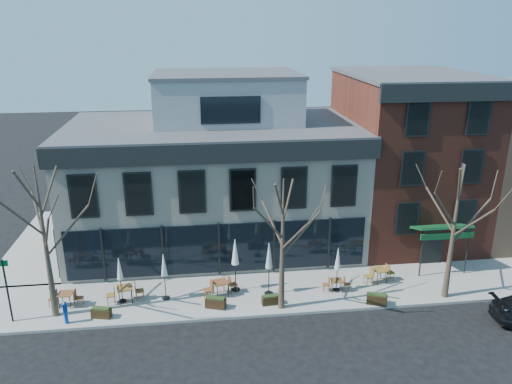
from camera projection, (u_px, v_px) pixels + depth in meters
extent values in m
plane|color=black|center=(220.00, 277.00, 29.39)|extent=(120.00, 120.00, 0.00)
cube|color=gray|center=(280.00, 291.00, 27.73)|extent=(33.50, 4.70, 0.15)
cube|color=gray|center=(49.00, 243.00, 33.69)|extent=(4.50, 12.00, 0.15)
cube|color=silver|center=(214.00, 186.00, 32.79)|extent=(18.00, 10.00, 8.00)
cube|color=#47474C|center=(212.00, 126.00, 31.48)|extent=(18.30, 10.30, 0.30)
cube|color=black|center=(217.00, 154.00, 26.83)|extent=(18.30, 0.25, 1.10)
cube|color=black|center=(64.00, 137.00, 30.58)|extent=(0.25, 10.30, 1.10)
cube|color=black|center=(219.00, 248.00, 28.72)|extent=(17.20, 0.12, 3.00)
cube|color=black|center=(72.00, 228.00, 31.48)|extent=(0.12, 7.50, 3.00)
cube|color=gray|center=(227.00, 98.00, 32.03)|extent=(9.00, 6.50, 3.00)
cube|color=maroon|center=(405.00, 158.00, 33.82)|extent=(8.00, 10.00, 11.00)
cube|color=#47474C|center=(414.00, 75.00, 32.02)|extent=(8.20, 10.20, 0.25)
cube|color=black|center=(452.00, 92.00, 27.36)|extent=(8.20, 0.25, 1.00)
cube|color=#0E3E1E|center=(441.00, 227.00, 29.17)|extent=(3.20, 1.66, 0.67)
cube|color=black|center=(432.00, 247.00, 30.46)|extent=(1.40, 0.10, 2.50)
cone|color=#382B21|center=(45.00, 244.00, 24.07)|extent=(0.34, 0.34, 7.92)
cylinder|color=#382B21|center=(68.00, 231.00, 24.18)|extent=(2.23, 0.50, 2.48)
cylinder|color=#382B21|center=(38.00, 217.00, 24.59)|extent=(1.03, 2.05, 2.14)
cylinder|color=#382B21|center=(20.00, 217.00, 23.18)|extent=(1.80, 0.75, 2.21)
cylinder|color=#382B21|center=(47.00, 234.00, 22.91)|extent=(1.03, 2.04, 2.28)
cone|color=#382B21|center=(282.00, 246.00, 24.89)|extent=(0.34, 0.34, 7.04)
cylinder|color=#382B21|center=(301.00, 234.00, 25.00)|extent=(2.00, 0.46, 2.21)
cylinder|color=#382B21|center=(272.00, 223.00, 25.36)|extent=(0.93, 1.84, 1.91)
cylinder|color=#382B21|center=(269.00, 223.00, 24.10)|extent=(1.61, 0.68, 1.97)
cylinder|color=#382B21|center=(294.00, 237.00, 23.86)|extent=(0.93, 1.83, 2.03)
cone|color=#382B21|center=(453.00, 233.00, 25.87)|extent=(0.34, 0.34, 7.48)
cylinder|color=#382B21|center=(471.00, 221.00, 25.98)|extent=(2.12, 0.48, 2.35)
cylinder|color=#382B21|center=(439.00, 210.00, 26.36)|extent=(0.98, 1.94, 2.03)
cylinder|color=#382B21|center=(445.00, 209.00, 25.03)|extent=(1.71, 0.71, 2.09)
cylinder|color=#382B21|center=(473.00, 223.00, 24.78)|extent=(0.98, 1.94, 2.16)
cylinder|color=black|center=(7.00, 291.00, 24.29)|extent=(0.10, 0.10, 3.40)
cube|color=#005926|center=(2.00, 263.00, 23.80)|extent=(0.50, 0.04, 0.30)
cylinder|color=#0C379D|center=(66.00, 317.00, 24.56)|extent=(0.19, 0.19, 0.66)
cube|color=#0C379D|center=(65.00, 307.00, 24.37)|extent=(0.26, 0.24, 0.47)
cone|color=#0C379D|center=(64.00, 302.00, 24.28)|extent=(0.25, 0.25, 0.11)
cube|color=brown|center=(65.00, 294.00, 25.89)|extent=(0.77, 0.77, 0.04)
cylinder|color=black|center=(59.00, 303.00, 25.73)|extent=(0.04, 0.04, 0.74)
cylinder|color=black|center=(70.00, 303.00, 25.75)|extent=(0.04, 0.04, 0.74)
cylinder|color=black|center=(62.00, 297.00, 26.27)|extent=(0.04, 0.04, 0.74)
cylinder|color=black|center=(73.00, 297.00, 26.30)|extent=(0.04, 0.04, 0.74)
cube|color=brown|center=(125.00, 288.00, 26.30)|extent=(0.93, 0.93, 0.05)
cylinder|color=black|center=(120.00, 299.00, 26.06)|extent=(0.05, 0.05, 0.82)
cylinder|color=black|center=(132.00, 297.00, 26.24)|extent=(0.05, 0.05, 0.82)
cylinder|color=black|center=(119.00, 293.00, 26.64)|extent=(0.05, 0.05, 0.82)
cylinder|color=black|center=(131.00, 291.00, 26.82)|extent=(0.05, 0.05, 0.82)
cube|color=brown|center=(221.00, 282.00, 26.93)|extent=(0.97, 0.97, 0.04)
cylinder|color=black|center=(217.00, 292.00, 26.68)|extent=(0.04, 0.04, 0.79)
cylinder|color=black|center=(228.00, 290.00, 26.92)|extent=(0.04, 0.04, 0.79)
cylinder|color=black|center=(213.00, 287.00, 27.21)|extent=(0.04, 0.04, 0.79)
cylinder|color=black|center=(224.00, 285.00, 27.45)|extent=(0.04, 0.04, 0.79)
cube|color=brown|center=(337.00, 280.00, 27.40)|extent=(0.69, 0.69, 0.04)
cylinder|color=black|center=(333.00, 288.00, 27.27)|extent=(0.04, 0.04, 0.65)
cylinder|color=black|center=(342.00, 288.00, 27.28)|extent=(0.04, 0.04, 0.65)
cylinder|color=black|center=(331.00, 283.00, 27.74)|extent=(0.04, 0.04, 0.65)
cylinder|color=black|center=(340.00, 283.00, 27.75)|extent=(0.04, 0.04, 0.65)
cube|color=brown|center=(380.00, 270.00, 28.30)|extent=(0.90, 0.90, 0.04)
cylinder|color=black|center=(377.00, 279.00, 28.07)|extent=(0.04, 0.04, 0.78)
cylinder|color=black|center=(387.00, 277.00, 28.25)|extent=(0.04, 0.04, 0.78)
cylinder|color=black|center=(372.00, 274.00, 28.61)|extent=(0.04, 0.04, 0.78)
cylinder|color=black|center=(381.00, 273.00, 28.80)|extent=(0.04, 0.04, 0.78)
cylinder|color=black|center=(123.00, 301.00, 26.55)|extent=(0.41, 0.41, 0.06)
cylinder|color=black|center=(121.00, 285.00, 26.23)|extent=(0.05, 0.05, 2.05)
cone|color=silver|center=(119.00, 269.00, 25.93)|extent=(0.33, 0.33, 1.21)
cylinder|color=black|center=(166.00, 298.00, 26.86)|extent=(0.42, 0.42, 0.06)
cylinder|color=black|center=(165.00, 281.00, 26.53)|extent=(0.05, 0.05, 2.10)
cone|color=silver|center=(164.00, 265.00, 26.22)|extent=(0.34, 0.34, 1.24)
cylinder|color=black|center=(236.00, 289.00, 27.70)|extent=(0.49, 0.49, 0.07)
cylinder|color=black|center=(235.00, 270.00, 27.31)|extent=(0.06, 0.06, 2.45)
cone|color=silver|center=(235.00, 252.00, 26.95)|extent=(0.40, 0.40, 1.45)
cylinder|color=black|center=(269.00, 293.00, 27.31)|extent=(0.49, 0.49, 0.07)
cylinder|color=black|center=(269.00, 274.00, 26.92)|extent=(0.06, 0.06, 2.43)
cone|color=#B8BDAF|center=(269.00, 256.00, 26.57)|extent=(0.40, 0.40, 1.43)
cylinder|color=black|center=(336.00, 290.00, 27.65)|extent=(0.41, 0.41, 0.06)
cylinder|color=black|center=(337.00, 274.00, 27.33)|extent=(0.05, 0.05, 2.05)
cone|color=silver|center=(338.00, 259.00, 27.02)|extent=(0.34, 0.34, 1.21)
cube|color=black|center=(101.00, 313.00, 25.08)|extent=(1.04, 0.62, 0.49)
cube|color=#1E3314|center=(101.00, 308.00, 24.99)|extent=(0.93, 0.52, 0.08)
cube|color=black|center=(216.00, 303.00, 25.93)|extent=(1.14, 0.75, 0.53)
cube|color=#1E3314|center=(216.00, 298.00, 25.83)|extent=(1.01, 0.64, 0.08)
cube|color=black|center=(271.00, 300.00, 26.25)|extent=(0.95, 0.44, 0.46)
cube|color=#1E3314|center=(271.00, 296.00, 26.17)|extent=(0.85, 0.36, 0.07)
cube|color=black|center=(377.00, 299.00, 26.25)|extent=(1.14, 0.77, 0.53)
cube|color=#1E3314|center=(377.00, 295.00, 26.16)|extent=(1.01, 0.66, 0.08)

